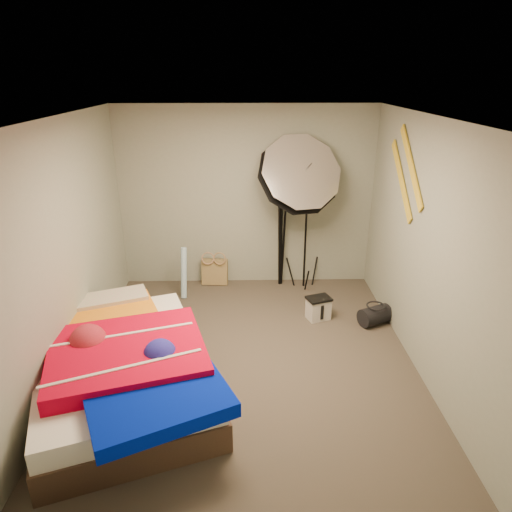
{
  "coord_description": "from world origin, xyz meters",
  "views": [
    {
      "loc": [
        -0.01,
        -4.14,
        2.86
      ],
      "look_at": [
        0.1,
        0.6,
        0.95
      ],
      "focal_mm": 32.0,
      "sensor_mm": 36.0,
      "label": 1
    }
  ],
  "objects_px": {
    "tote_bag": "(215,272)",
    "bed": "(123,367)",
    "camera_tripod": "(281,237)",
    "photo_umbrella": "(298,176)",
    "wrapping_roll": "(184,273)",
    "duffel_bag": "(375,315)",
    "camera_case": "(318,309)"
  },
  "relations": [
    {
      "from": "tote_bag",
      "to": "bed",
      "type": "relative_size",
      "value": 0.15
    },
    {
      "from": "bed",
      "to": "camera_tripod",
      "type": "distance_m",
      "value": 2.96
    },
    {
      "from": "bed",
      "to": "photo_umbrella",
      "type": "height_order",
      "value": "photo_umbrella"
    },
    {
      "from": "wrapping_roll",
      "to": "duffel_bag",
      "type": "xyz_separation_m",
      "value": [
        2.41,
        -0.81,
        -0.23
      ]
    },
    {
      "from": "camera_case",
      "to": "bed",
      "type": "bearing_deg",
      "value": -165.42
    },
    {
      "from": "tote_bag",
      "to": "camera_tripod",
      "type": "xyz_separation_m",
      "value": [
        0.95,
        -0.03,
        0.54
      ]
    },
    {
      "from": "duffel_bag",
      "to": "bed",
      "type": "xyz_separation_m",
      "value": [
        -2.72,
        -1.25,
        0.2
      ]
    },
    {
      "from": "tote_bag",
      "to": "camera_case",
      "type": "bearing_deg",
      "value": -33.95
    },
    {
      "from": "tote_bag",
      "to": "photo_umbrella",
      "type": "relative_size",
      "value": 0.16
    },
    {
      "from": "camera_case",
      "to": "duffel_bag",
      "type": "distance_m",
      "value": 0.69
    },
    {
      "from": "bed",
      "to": "camera_tripod",
      "type": "height_order",
      "value": "camera_tripod"
    },
    {
      "from": "tote_bag",
      "to": "duffel_bag",
      "type": "distance_m",
      "value": 2.35
    },
    {
      "from": "photo_umbrella",
      "to": "bed",
      "type": "bearing_deg",
      "value": -130.14
    },
    {
      "from": "bed",
      "to": "photo_umbrella",
      "type": "relative_size",
      "value": 1.11
    },
    {
      "from": "tote_bag",
      "to": "bed",
      "type": "distance_m",
      "value": 2.56
    },
    {
      "from": "camera_tripod",
      "to": "camera_case",
      "type": "bearing_deg",
      "value": -68.61
    },
    {
      "from": "bed",
      "to": "wrapping_roll",
      "type": "bearing_deg",
      "value": 81.34
    },
    {
      "from": "bed",
      "to": "tote_bag",
      "type": "bearing_deg",
      "value": 74.01
    },
    {
      "from": "photo_umbrella",
      "to": "tote_bag",
      "type": "bearing_deg",
      "value": 166.02
    },
    {
      "from": "tote_bag",
      "to": "photo_umbrella",
      "type": "distance_m",
      "value": 1.86
    },
    {
      "from": "camera_case",
      "to": "camera_tripod",
      "type": "bearing_deg",
      "value": 91.66
    },
    {
      "from": "wrapping_roll",
      "to": "photo_umbrella",
      "type": "relative_size",
      "value": 0.31
    },
    {
      "from": "camera_case",
      "to": "bed",
      "type": "height_order",
      "value": "bed"
    },
    {
      "from": "wrapping_roll",
      "to": "camera_case",
      "type": "relative_size",
      "value": 2.61
    },
    {
      "from": "tote_bag",
      "to": "duffel_bag",
      "type": "relative_size",
      "value": 0.99
    },
    {
      "from": "camera_tripod",
      "to": "duffel_bag",
      "type": "bearing_deg",
      "value": -47.57
    },
    {
      "from": "camera_case",
      "to": "camera_tripod",
      "type": "xyz_separation_m",
      "value": [
        -0.4,
        1.02,
        0.6
      ]
    },
    {
      "from": "tote_bag",
      "to": "wrapping_roll",
      "type": "xyz_separation_m",
      "value": [
        -0.39,
        -0.39,
        0.16
      ]
    },
    {
      "from": "duffel_bag",
      "to": "photo_umbrella",
      "type": "relative_size",
      "value": 0.16
    },
    {
      "from": "tote_bag",
      "to": "bed",
      "type": "height_order",
      "value": "bed"
    },
    {
      "from": "tote_bag",
      "to": "photo_umbrella",
      "type": "xyz_separation_m",
      "value": [
        1.13,
        -0.28,
        1.45
      ]
    },
    {
      "from": "bed",
      "to": "photo_umbrella",
      "type": "xyz_separation_m",
      "value": [
        1.83,
        2.17,
        1.32
      ]
    }
  ]
}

